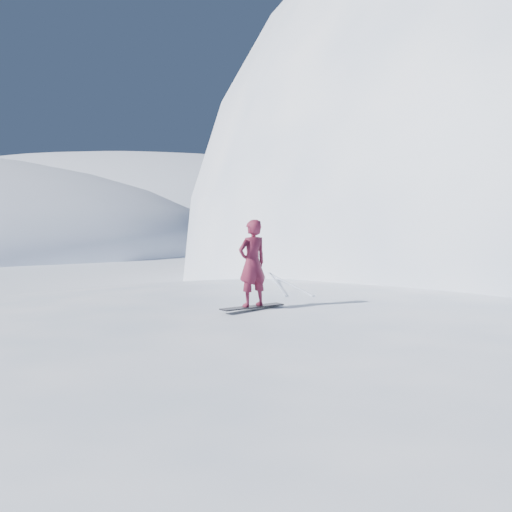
{
  "coord_description": "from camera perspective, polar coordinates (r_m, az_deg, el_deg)",
  "views": [
    {
      "loc": [
        -0.3,
        -12.07,
        4.46
      ],
      "look_at": [
        -1.43,
        1.69,
        3.5
      ],
      "focal_mm": 40.0,
      "sensor_mm": 36.0,
      "label": 1
    }
  ],
  "objects": [
    {
      "name": "near_ridge",
      "position": [
        15.77,
        9.47,
        -12.5
      ],
      "size": [
        36.0,
        28.0,
        4.8
      ],
      "primitive_type": "ellipsoid",
      "color": "white",
      "rests_on": "ground"
    },
    {
      "name": "snowboarder",
      "position": [
        12.86,
        -0.37,
        -0.71
      ],
      "size": [
        0.85,
        0.82,
        1.96
      ],
      "primitive_type": "imported",
      "rotation": [
        0.0,
        0.0,
        3.84
      ],
      "color": "maroon",
      "rests_on": "snowboard"
    },
    {
      "name": "snowboard",
      "position": [
        12.98,
        -0.36,
        -5.1
      ],
      "size": [
        1.41,
        1.26,
        0.03
      ],
      "primitive_type": "cube",
      "rotation": [
        0.0,
        0.0,
        0.7
      ],
      "color": "black",
      "rests_on": "near_ridge"
    },
    {
      "name": "peak_shoulder",
      "position": [
        33.98,
        22.36,
        -3.87
      ],
      "size": [
        28.0,
        24.0,
        18.0
      ],
      "primitive_type": "ellipsoid",
      "color": "white",
      "rests_on": "ground"
    },
    {
      "name": "far_ridge_c",
      "position": [
        128.44,
        -13.31,
        1.88
      ],
      "size": [
        140.0,
        90.0,
        36.0
      ],
      "primitive_type": "ellipsoid",
      "color": "white",
      "rests_on": "ground"
    },
    {
      "name": "wind_bumps",
      "position": [
        14.88,
        3.6,
        -13.48
      ],
      "size": [
        16.0,
        14.4,
        1.0
      ],
      "color": "white",
      "rests_on": "ground"
    },
    {
      "name": "board_tracks",
      "position": [
        17.74,
        2.62,
        -2.63
      ],
      "size": [
        1.58,
        5.96,
        0.04
      ],
      "color": "silver",
      "rests_on": "ground"
    },
    {
      "name": "ground",
      "position": [
        12.87,
        6.0,
        -16.32
      ],
      "size": [
        400.0,
        400.0,
        0.0
      ],
      "primitive_type": "plane",
      "color": "white",
      "rests_on": "ground"
    }
  ]
}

